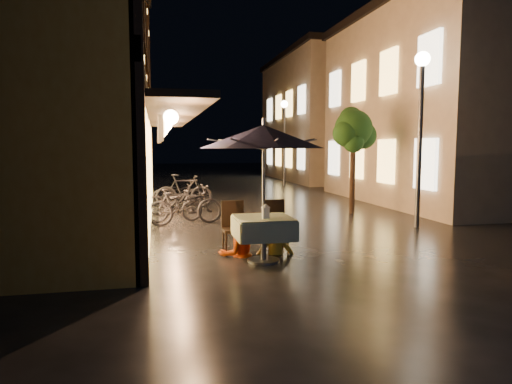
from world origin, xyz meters
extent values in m
plane|color=black|center=(0.00, 0.00, 0.00)|extent=(90.00, 90.00, 0.00)
cube|color=orange|center=(-5.75, 4.00, 3.50)|extent=(4.50, 11.00, 7.00)
cube|color=black|center=(-3.47, 4.00, 3.30)|extent=(0.12, 11.00, 0.35)
cube|color=black|center=(-2.90, 4.00, 2.75)|extent=(1.20, 10.50, 0.12)
cube|color=#F8C15D|center=(-3.44, 3.00, 4.60)|extent=(0.10, 0.90, 1.50)
cube|color=#F8C15D|center=(-3.44, 5.50, 4.60)|extent=(0.10, 0.90, 1.50)
cube|color=#F8C15D|center=(-3.44, 8.00, 4.60)|extent=(0.10, 0.90, 1.50)
cube|color=#F8C15D|center=(-3.44, 0.50, 1.40)|extent=(0.10, 2.20, 2.40)
cube|color=#F8C15D|center=(-3.44, 4.00, 1.40)|extent=(0.10, 2.20, 2.40)
cube|color=#F8C15D|center=(-3.44, 7.50, 1.40)|extent=(0.10, 2.20, 2.40)
cube|color=#BBA690|center=(7.50, 6.50, 3.25)|extent=(7.00, 9.00, 6.50)
cube|color=black|center=(7.50, 6.50, 6.65)|extent=(7.30, 9.30, 0.30)
cube|color=#F8C15D|center=(3.95, 3.20, 1.50)|extent=(0.10, 1.00, 1.40)
cube|color=#F8C15D|center=(3.95, 3.20, 4.30)|extent=(0.10, 1.00, 1.40)
cube|color=#F8C15D|center=(3.95, 5.40, 1.50)|extent=(0.10, 1.00, 1.40)
cube|color=#F8C15D|center=(3.95, 5.40, 4.30)|extent=(0.10, 1.00, 1.40)
cube|color=#F8C15D|center=(3.95, 7.60, 1.50)|extent=(0.10, 1.00, 1.40)
cube|color=#F8C15D|center=(3.95, 7.60, 4.30)|extent=(0.10, 1.00, 1.40)
cube|color=#F8C15D|center=(3.95, 9.80, 1.50)|extent=(0.10, 1.00, 1.40)
cube|color=#F8C15D|center=(3.95, 9.80, 4.30)|extent=(0.10, 1.00, 1.40)
cube|color=#BBA690|center=(7.50, 18.00, 3.50)|extent=(7.00, 10.00, 7.00)
cube|color=black|center=(7.50, 18.00, 7.15)|extent=(7.30, 10.30, 0.30)
cube|color=#F8C15D|center=(3.95, 14.20, 1.50)|extent=(0.10, 1.00, 1.40)
cube|color=#F8C15D|center=(3.95, 14.20, 4.30)|extent=(0.10, 1.00, 1.40)
cube|color=#F8C15D|center=(3.95, 16.40, 1.50)|extent=(0.10, 1.00, 1.40)
cube|color=#F8C15D|center=(3.95, 16.40, 4.30)|extent=(0.10, 1.00, 1.40)
cube|color=#F8C15D|center=(3.95, 18.60, 1.50)|extent=(0.10, 1.00, 1.40)
cube|color=#F8C15D|center=(3.95, 18.60, 4.30)|extent=(0.10, 1.00, 1.40)
cube|color=#F8C15D|center=(3.95, 20.80, 1.50)|extent=(0.10, 1.00, 1.40)
cube|color=#F8C15D|center=(3.95, 20.80, 4.30)|extent=(0.10, 1.00, 1.40)
cylinder|color=black|center=(2.40, 4.50, 1.10)|extent=(0.16, 0.16, 2.20)
sphere|color=black|center=(2.40, 4.50, 2.50)|extent=(1.10, 1.10, 1.10)
sphere|color=black|center=(2.75, 4.60, 2.30)|extent=(0.80, 0.80, 0.80)
sphere|color=black|center=(2.10, 4.35, 2.35)|extent=(0.76, 0.76, 0.76)
sphere|color=black|center=(2.45, 4.80, 2.80)|extent=(0.70, 0.70, 0.70)
sphere|color=black|center=(2.30, 4.25, 2.10)|extent=(0.60, 0.60, 0.60)
cylinder|color=#59595E|center=(3.00, 2.00, 2.00)|extent=(0.12, 0.12, 4.00)
sphere|color=#FCECC3|center=(3.00, 2.00, 4.05)|extent=(0.36, 0.36, 0.36)
cylinder|color=#59595E|center=(3.00, 14.00, 2.00)|extent=(0.12, 0.12, 4.00)
sphere|color=#FCECC3|center=(3.00, 14.00, 4.05)|extent=(0.36, 0.36, 0.36)
cylinder|color=#59595E|center=(-1.46, -0.46, 0.36)|extent=(0.10, 0.10, 0.72)
cylinder|color=#59595E|center=(-1.46, -0.46, 0.02)|extent=(0.56, 0.56, 0.04)
cube|color=#315939|center=(-1.46, -0.46, 0.75)|extent=(0.95, 0.95, 0.06)
cube|color=#315939|center=(-0.99, -0.46, 0.58)|extent=(0.04, 0.95, 0.33)
cube|color=#315939|center=(-1.94, -0.46, 0.58)|extent=(0.04, 0.95, 0.33)
cube|color=#315939|center=(-1.46, 0.02, 0.58)|extent=(0.95, 0.04, 0.33)
cube|color=#315939|center=(-1.46, -0.93, 0.58)|extent=(0.95, 0.04, 0.33)
cylinder|color=#59595E|center=(-1.46, -0.46, 1.15)|extent=(0.05, 0.05, 2.30)
cone|color=black|center=(-1.46, -0.46, 2.15)|extent=(2.17, 2.17, 0.39)
cylinder|color=#59595E|center=(-1.46, -0.46, 2.40)|extent=(0.06, 0.06, 0.12)
cube|color=black|center=(-1.86, 0.19, 0.45)|extent=(0.42, 0.42, 0.05)
cube|color=black|center=(-1.86, 0.38, 0.70)|extent=(0.42, 0.04, 0.55)
cylinder|color=black|center=(-2.04, 0.01, 0.21)|extent=(0.04, 0.04, 0.43)
cylinder|color=black|center=(-1.68, 0.01, 0.21)|extent=(0.04, 0.04, 0.43)
cylinder|color=black|center=(-2.04, 0.37, 0.21)|extent=(0.04, 0.04, 0.43)
cylinder|color=black|center=(-1.68, 0.37, 0.21)|extent=(0.04, 0.04, 0.43)
cube|color=black|center=(-1.06, 0.19, 0.45)|extent=(0.42, 0.42, 0.05)
cube|color=black|center=(-1.06, 0.38, 0.70)|extent=(0.42, 0.04, 0.55)
cylinder|color=black|center=(-1.24, 0.01, 0.21)|extent=(0.04, 0.04, 0.43)
cylinder|color=black|center=(-0.88, 0.01, 0.21)|extent=(0.04, 0.04, 0.43)
cylinder|color=black|center=(-1.24, 0.37, 0.21)|extent=(0.04, 0.04, 0.43)
cylinder|color=black|center=(-0.88, 0.37, 0.21)|extent=(0.04, 0.04, 0.43)
cube|color=white|center=(-1.46, -0.62, 0.87)|extent=(0.11, 0.11, 0.18)
cube|color=#FFD88C|center=(-1.46, -0.62, 0.86)|extent=(0.07, 0.07, 0.12)
cone|color=white|center=(-1.46, -0.62, 0.99)|extent=(0.16, 0.16, 0.07)
imported|color=#D0440B|center=(-1.83, 0.08, 0.75)|extent=(0.86, 0.75, 1.50)
imported|color=gold|center=(-1.12, 0.08, 0.70)|extent=(0.97, 0.65, 1.39)
imported|color=black|center=(-2.55, 3.57, 0.50)|extent=(2.00, 1.00, 1.01)
imported|color=black|center=(-2.79, 4.01, 0.44)|extent=(1.51, 0.61, 0.88)
imported|color=#222229|center=(-2.75, 5.55, 0.43)|extent=(1.69, 0.73, 0.86)
imported|color=black|center=(-2.39, 6.84, 0.54)|extent=(1.83, 0.58, 1.09)
imported|color=black|center=(-2.57, 7.35, 0.44)|extent=(1.68, 0.61, 0.88)
camera|label=1|loc=(-3.24, -7.99, 1.99)|focal=32.00mm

